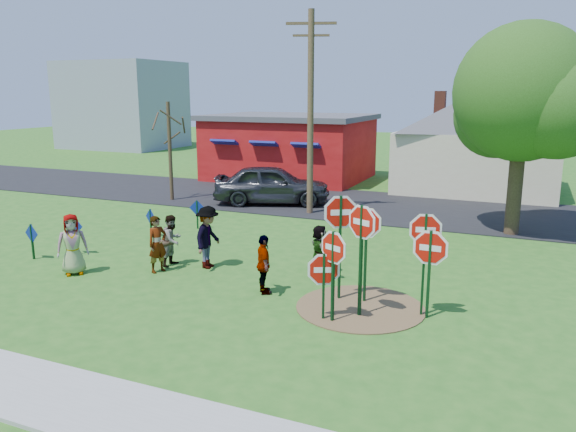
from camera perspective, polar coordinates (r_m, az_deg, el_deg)
name	(u,v)px	position (r m, az deg, el deg)	size (l,w,h in m)	color
ground	(223,274)	(16.79, -6.66, -5.83)	(120.00, 120.00, 0.00)	#27601B
sidewalk	(23,388)	(11.62, -25.30, -15.48)	(22.00, 1.80, 0.08)	#9E9E99
road	(342,203)	(27.03, 5.55, 1.28)	(120.00, 7.50, 0.04)	black
dirt_patch	(360,307)	(14.25, 7.35, -9.20)	(3.20, 3.20, 0.03)	brown
red_building	(290,147)	(34.68, 0.21, 7.07)	(9.40, 7.69, 3.90)	maroon
cream_house	(479,136)	(31.95, 18.85, 7.67)	(9.40, 9.40, 6.50)	beige
distant_building	(123,105)	(56.71, -16.46, 10.75)	(10.00, 8.00, 8.00)	#8C939E
stop_sign_a	(333,256)	(12.86, 4.63, -4.08)	(0.95, 0.46, 2.32)	#0E3517
stop_sign_b	(366,231)	(14.10, 7.96, -1.50)	(1.05, 0.08, 2.61)	#0E3517
stop_sign_c	(362,235)	(13.14, 7.48, -1.91)	(1.00, 0.49, 2.87)	#0E3517
stop_sign_d	(425,239)	(13.49, 13.75, -2.26)	(1.01, 0.26, 2.64)	#0E3517
stop_sign_e	(324,274)	(13.11, 3.65, -5.86)	(0.97, 0.45, 1.75)	#0E3517
stop_sign_f	(430,253)	(13.48, 14.24, -3.71)	(1.13, 0.08, 2.29)	#0E3517
stop_sign_g	(340,223)	(14.19, 5.33, -0.75)	(1.01, 0.62, 2.89)	#0E3517
blue_diamond_a	(32,238)	(19.67, -24.58, -2.01)	(0.63, 0.10, 1.16)	#0E3517
blue_diamond_b	(74,231)	(19.67, -20.91, -1.40)	(0.70, 0.07, 1.32)	#0E3517
blue_diamond_c	(151,220)	(21.28, -13.78, -0.38)	(0.58, 0.23, 1.06)	#0E3517
blue_diamond_d	(197,211)	(22.19, -9.21, 0.49)	(0.62, 0.16, 1.14)	#0E3517
person_a	(72,244)	(17.56, -21.07, -2.71)	(0.88, 0.58, 1.81)	#404999
person_b	(157,244)	(17.05, -13.13, -2.80)	(0.62, 0.41, 1.70)	#1F6857
person_c	(172,240)	(17.63, -11.67, -2.42)	(0.77, 0.60, 1.59)	brown
person_d	(208,237)	(17.15, -8.14, -2.15)	(1.23, 0.71, 1.91)	#37363C
person_e	(264,265)	(14.86, -2.48, -4.95)	(0.94, 0.39, 1.61)	#4E2E56
person_f	(320,250)	(16.42, 3.24, -3.46)	(1.38, 0.44, 1.49)	#1F5328
suv	(272,184)	(26.64, -1.64, 3.24)	(2.19, 5.44, 1.85)	#313136
utility_pole	(311,110)	(24.23, 2.30, 10.74)	(2.02, 0.79, 8.58)	#4C3823
leafy_tree	(526,100)	(22.15, 23.06, 10.79)	(5.43, 4.96, 7.72)	#382819
bare_tree_west	(169,137)	(27.95, -11.96, 7.83)	(1.80, 1.80, 4.80)	#382819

